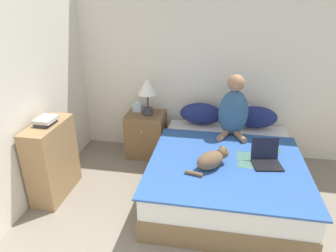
{
  "coord_description": "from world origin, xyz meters",
  "views": [
    {
      "loc": [
        -0.12,
        -0.2,
        2.12
      ],
      "look_at": [
        -0.63,
        2.65,
        0.84
      ],
      "focal_mm": 32.0,
      "sensor_mm": 36.0,
      "label": 1
    }
  ],
  "objects": [
    {
      "name": "cat_tabby",
      "position": [
        -0.14,
        2.47,
        0.59
      ],
      "size": [
        0.42,
        0.39,
        0.19
      ],
      "rotation": [
        0.0,
        0.0,
        0.82
      ],
      "color": "brown",
      "rests_on": "bed"
    },
    {
      "name": "person_sitting",
      "position": [
        0.07,
        3.31,
        0.83
      ],
      "size": [
        0.37,
        0.36,
        0.77
      ],
      "color": "#33567A",
      "rests_on": "bed"
    },
    {
      "name": "book_stack_top",
      "position": [
        -1.88,
        2.41,
        0.91
      ],
      "size": [
        0.19,
        0.24,
        0.07
      ],
      "color": "#2D2D33",
      "rests_on": "bookshelf"
    },
    {
      "name": "nightstand",
      "position": [
        -1.09,
        3.5,
        0.31
      ],
      "size": [
        0.52,
        0.46,
        0.62
      ],
      "color": "brown",
      "rests_on": "ground_plane"
    },
    {
      "name": "pillow_near",
      "position": [
        -0.34,
        3.58,
        0.64
      ],
      "size": [
        0.57,
        0.23,
        0.3
      ],
      "color": "navy",
      "rests_on": "bed"
    },
    {
      "name": "laptop_open",
      "position": [
        0.41,
        2.65,
        0.54
      ],
      "size": [
        0.33,
        0.33,
        0.25
      ],
      "rotation": [
        0.0,
        0.0,
        0.16
      ],
      "color": "black",
      "rests_on": "bed"
    },
    {
      "name": "bed",
      "position": [
        0.01,
        2.77,
        0.24
      ],
      "size": [
        1.63,
        1.9,
        0.49
      ],
      "color": "brown",
      "rests_on": "ground_plane"
    },
    {
      "name": "bookshelf",
      "position": [
        -1.89,
        2.41,
        0.43
      ],
      "size": [
        0.28,
        0.67,
        0.87
      ],
      "color": "#99754C",
      "rests_on": "ground_plane"
    },
    {
      "name": "table_lamp",
      "position": [
        -1.05,
        3.48,
        0.98
      ],
      "size": [
        0.26,
        0.26,
        0.52
      ],
      "color": "#38383D",
      "rests_on": "nightstand"
    },
    {
      "name": "wall_back",
      "position": [
        0.0,
        3.79,
        1.27
      ],
      "size": [
        5.13,
        0.05,
        2.55
      ],
      "color": "silver",
      "rests_on": "ground_plane"
    },
    {
      "name": "tissue_box",
      "position": [
        -1.22,
        3.58,
        0.67
      ],
      "size": [
        0.12,
        0.12,
        0.14
      ],
      "color": "silver",
      "rests_on": "nightstand"
    },
    {
      "name": "pillow_far",
      "position": [
        0.37,
        3.58,
        0.64
      ],
      "size": [
        0.57,
        0.23,
        0.3
      ],
      "color": "navy",
      "rests_on": "bed"
    }
  ]
}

